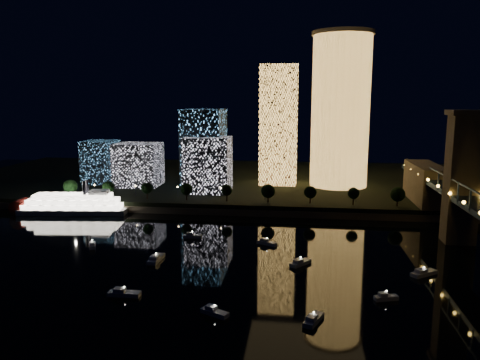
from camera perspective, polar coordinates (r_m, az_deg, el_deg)
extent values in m
plane|color=black|center=(141.82, 5.06, -12.52)|extent=(520.00, 520.00, 0.00)
cube|color=black|center=(295.67, 6.31, -0.25)|extent=(420.00, 160.00, 5.00)
cube|color=#6B5E4C|center=(219.52, 5.93, -4.03)|extent=(420.00, 6.00, 3.00)
cylinder|color=#FFB651|center=(270.16, 12.13, 8.08)|extent=(32.00, 32.00, 83.34)
cylinder|color=#6B5E4C|center=(272.40, 12.47, 17.08)|extent=(34.00, 34.00, 2.00)
cube|color=#FFB651|center=(273.63, 4.75, 6.68)|extent=(21.40, 21.40, 68.11)
cube|color=white|center=(249.48, -3.94, 1.90)|extent=(23.72, 20.07, 29.19)
cube|color=#5DB5FE|center=(262.74, -4.39, 3.87)|extent=(21.74, 28.27, 43.48)
cube|color=white|center=(273.50, -12.27, 1.86)|extent=(24.16, 21.96, 24.16)
cube|color=#5DB5FE|center=(289.30, -16.63, 2.17)|extent=(17.72, 19.49, 24.80)
cube|color=#6B5E4C|center=(193.31, 25.44, -0.02)|extent=(11.00, 9.00, 48.00)
cube|color=#6B5E4C|center=(191.06, 25.99, 7.39)|extent=(13.00, 11.00, 2.00)
cube|color=#6B5E4C|center=(242.66, 21.61, -0.93)|extent=(12.00, 40.00, 23.00)
cube|color=#162849|center=(179.07, 25.23, -1.53)|extent=(0.50, 0.50, 7.00)
cube|color=#162849|center=(201.66, 23.17, -0.21)|extent=(0.50, 0.50, 7.00)
sphere|color=yellow|center=(187.65, 24.21, -1.50)|extent=(1.20, 1.20, 1.20)
sphere|color=yellow|center=(230.42, 21.02, 0.66)|extent=(1.20, 1.20, 1.20)
cube|color=silver|center=(237.58, -19.59, -3.55)|extent=(51.77, 17.21, 2.54)
cube|color=white|center=(237.05, -19.63, -2.97)|extent=(47.44, 15.69, 2.33)
cube|color=white|center=(236.57, -19.66, -2.42)|extent=(43.12, 14.17, 2.33)
cube|color=white|center=(236.12, -19.69, -1.87)|extent=(36.69, 12.41, 2.33)
cube|color=silver|center=(231.57, -16.78, -1.43)|extent=(9.12, 7.25, 1.90)
cylinder|color=black|center=(231.19, -18.46, -0.94)|extent=(1.48, 1.48, 6.35)
cylinder|color=black|center=(235.12, -18.12, -0.75)|extent=(1.48, 1.48, 6.35)
cylinder|color=maroon|center=(247.20, -25.15, -2.96)|extent=(8.42, 10.29, 7.41)
cube|color=silver|center=(136.76, 17.39, -13.55)|extent=(6.77, 3.91, 1.20)
cube|color=silver|center=(135.91, 17.05, -13.18)|extent=(2.66, 2.28, 1.00)
sphere|color=white|center=(135.99, 17.44, -12.78)|extent=(0.36, 0.36, 0.36)
cube|color=silver|center=(162.55, -10.19, -9.45)|extent=(3.61, 9.82, 1.20)
cube|color=silver|center=(160.91, -10.39, -9.25)|extent=(2.69, 3.51, 1.00)
sphere|color=white|center=(161.91, -10.21, -8.79)|extent=(0.36, 0.36, 0.36)
cube|color=silver|center=(186.14, -5.81, -6.85)|extent=(7.39, 3.14, 1.20)
cube|color=silver|center=(185.94, -6.14, -6.52)|extent=(2.72, 2.15, 1.00)
sphere|color=white|center=(185.58, -5.82, -6.26)|extent=(0.36, 0.36, 0.36)
cube|color=silver|center=(182.38, -17.57, -7.62)|extent=(4.68, 6.97, 1.20)
cube|color=silver|center=(181.10, -17.59, -7.38)|extent=(2.54, 2.85, 1.00)
sphere|color=white|center=(181.81, -17.60, -7.02)|extent=(0.36, 0.36, 0.36)
cube|color=silver|center=(122.91, -3.10, -15.85)|extent=(7.80, 5.54, 1.20)
cube|color=silver|center=(123.06, -3.54, -15.25)|extent=(3.23, 2.93, 1.00)
sphere|color=white|center=(122.05, -3.11, -15.00)|extent=(0.36, 0.36, 0.36)
cube|color=silver|center=(158.34, 21.50, -10.53)|extent=(9.08, 7.72, 1.20)
cube|color=silver|center=(156.97, 21.20, -10.26)|extent=(3.97, 3.79, 1.00)
sphere|color=white|center=(157.68, 21.55, -9.85)|extent=(0.36, 0.36, 0.36)
cube|color=silver|center=(177.15, 3.32, -7.68)|extent=(7.92, 5.75, 1.20)
cube|color=silver|center=(177.41, 3.00, -7.28)|extent=(3.30, 3.01, 1.00)
sphere|color=white|center=(176.56, 3.32, -7.06)|extent=(0.36, 0.36, 0.36)
cube|color=silver|center=(120.59, 8.95, -16.49)|extent=(5.52, 8.37, 1.20)
cube|color=silver|center=(119.10, 8.75, -16.25)|extent=(3.02, 3.40, 1.00)
sphere|color=white|center=(119.72, 8.98, -15.63)|extent=(0.36, 0.36, 0.36)
cube|color=silver|center=(157.54, 7.38, -10.01)|extent=(7.31, 8.15, 1.20)
cube|color=silver|center=(156.26, 7.10, -9.74)|extent=(3.52, 3.63, 1.00)
sphere|color=white|center=(156.88, 7.40, -9.32)|extent=(0.36, 0.36, 0.36)
cube|color=silver|center=(137.19, -13.91, -13.31)|extent=(8.91, 2.91, 1.20)
cube|color=silver|center=(137.22, -14.47, -12.83)|extent=(3.13, 2.33, 1.00)
sphere|color=white|center=(136.43, -13.95, -12.53)|extent=(0.36, 0.36, 0.36)
cylinder|color=black|center=(251.64, -19.93, -1.51)|extent=(0.70, 0.70, 4.00)
sphere|color=black|center=(251.01, -19.97, -0.72)|extent=(7.00, 7.00, 7.00)
cylinder|color=black|center=(243.20, -15.73, -1.66)|extent=(0.70, 0.70, 4.00)
sphere|color=black|center=(242.55, -15.77, -0.85)|extent=(6.06, 6.06, 6.06)
cylinder|color=black|center=(236.15, -11.25, -1.82)|extent=(0.70, 0.70, 4.00)
sphere|color=black|center=(235.48, -11.28, -0.98)|extent=(5.51, 5.51, 5.51)
cylinder|color=black|center=(230.62, -6.53, -1.97)|extent=(0.70, 0.70, 4.00)
sphere|color=black|center=(229.94, -6.55, -1.11)|extent=(5.91, 5.91, 5.91)
cylinder|color=black|center=(226.73, -1.61, -2.11)|extent=(0.70, 0.70, 4.00)
sphere|color=black|center=(226.03, -1.62, -1.24)|extent=(5.30, 5.30, 5.30)
cylinder|color=black|center=(224.56, 3.44, -2.24)|extent=(0.70, 0.70, 4.00)
sphere|color=black|center=(223.86, 3.45, -1.36)|extent=(6.74, 6.74, 6.74)
cylinder|color=black|center=(224.16, 8.55, -2.35)|extent=(0.70, 0.70, 4.00)
sphere|color=black|center=(223.46, 8.57, -1.48)|extent=(6.01, 6.01, 6.01)
cylinder|color=black|center=(225.54, 13.64, -2.45)|extent=(0.70, 0.70, 4.00)
sphere|color=black|center=(224.84, 13.67, -1.58)|extent=(5.50, 5.50, 5.50)
cylinder|color=black|center=(228.67, 18.63, -2.53)|extent=(0.70, 0.70, 4.00)
sphere|color=black|center=(227.98, 18.68, -1.67)|extent=(6.83, 6.83, 6.83)
cylinder|color=black|center=(252.49, -17.30, -1.21)|extent=(0.24, 0.24, 5.00)
sphere|color=#FFCC7F|center=(252.00, -17.33, -0.58)|extent=(0.70, 0.70, 0.70)
cylinder|color=black|center=(244.21, -12.59, -1.36)|extent=(0.24, 0.24, 5.00)
sphere|color=#FFCC7F|center=(243.70, -12.62, -0.72)|extent=(0.70, 0.70, 0.70)
cylinder|color=black|center=(237.69, -7.60, -1.51)|extent=(0.24, 0.24, 5.00)
sphere|color=#FFCC7F|center=(237.16, -7.61, -0.85)|extent=(0.70, 0.70, 0.70)
cylinder|color=black|center=(233.06, -2.36, -1.66)|extent=(0.24, 0.24, 5.00)
sphere|color=#FFCC7F|center=(232.52, -2.36, -0.98)|extent=(0.70, 0.70, 0.70)
cylinder|color=black|center=(230.45, 3.04, -1.80)|extent=(0.24, 0.24, 5.00)
sphere|color=#FFCC7F|center=(229.91, 3.05, -1.11)|extent=(0.70, 0.70, 0.70)
cylinder|color=black|center=(229.93, 8.52, -1.92)|extent=(0.24, 0.24, 5.00)
sphere|color=#FFCC7F|center=(229.38, 8.54, -1.24)|extent=(0.70, 0.70, 0.70)
cylinder|color=black|center=(231.51, 13.98, -2.02)|extent=(0.24, 0.24, 5.00)
sphere|color=#FFCC7F|center=(230.96, 14.01, -1.34)|extent=(0.70, 0.70, 0.70)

